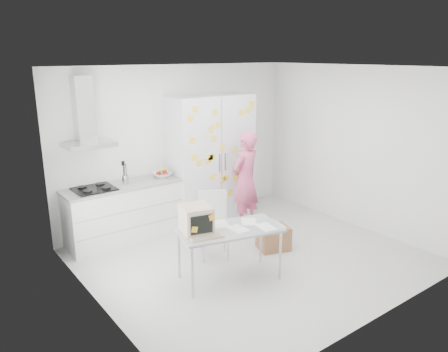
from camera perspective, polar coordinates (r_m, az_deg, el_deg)
floor at (r=6.50m, az=3.66°, el=-10.63°), size 4.50×4.00×0.02m
walls at (r=6.57m, az=-0.20°, el=2.33°), size 4.52×4.01×2.70m
ceiling at (r=5.83m, az=4.14°, el=13.99°), size 4.50×4.00×0.02m
counter_run at (r=7.07m, az=-12.88°, el=-4.55°), size 1.84×0.63×1.28m
range_hood at (r=6.67m, az=-17.70°, el=7.11°), size 0.70×0.48×1.01m
tall_cabinet at (r=7.64m, az=-1.76°, el=2.31°), size 1.50×0.68×2.20m
person at (r=7.31m, az=2.79°, el=-0.51°), size 0.68×0.53×1.66m
desk at (r=5.54m, az=-1.99°, el=-6.33°), size 1.44×0.96×1.05m
chair at (r=6.36m, az=-1.36°, el=-5.76°), size 0.59×0.59×0.96m
cardboard_box at (r=6.71m, az=6.49°, el=-7.97°), size 0.54×0.48×0.39m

